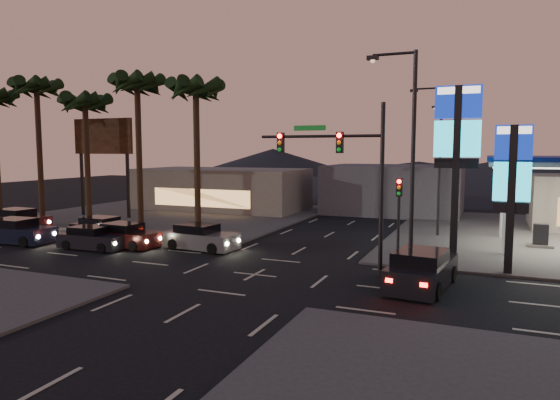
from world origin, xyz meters
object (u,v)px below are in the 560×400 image
at_px(suv_station, 421,270).
at_px(car_lane_a_mid, 126,236).
at_px(car_lane_a_rear, 17,232).
at_px(car_lane_b_front, 200,238).
at_px(pylon_sign_tall, 457,139).
at_px(car_lane_a_front, 92,239).
at_px(car_lane_b_rear, 18,220).
at_px(car_lane_b_mid, 103,228).
at_px(pylon_sign_short, 512,176).
at_px(traffic_signal_mast, 345,163).

bearing_deg(suv_station, car_lane_a_mid, 172.16).
height_order(car_lane_a_rear, car_lane_b_front, car_lane_a_rear).
bearing_deg(suv_station, pylon_sign_tall, 78.31).
xyz_separation_m(car_lane_b_front, suv_station, (13.08, -3.50, 0.08)).
xyz_separation_m(pylon_sign_tall, car_lane_a_rear, (-25.76, -4.03, -5.67)).
height_order(car_lane_a_mid, car_lane_a_rear, car_lane_a_rear).
distance_m(pylon_sign_tall, car_lane_a_rear, 26.68).
bearing_deg(suv_station, car_lane_b_front, 165.03).
height_order(car_lane_a_front, car_lane_a_mid, car_lane_a_mid).
bearing_deg(car_lane_b_front, car_lane_a_front, -157.99).
relative_size(pylon_sign_tall, car_lane_a_rear, 1.86).
xyz_separation_m(car_lane_a_front, car_lane_b_rear, (-10.15, 3.39, 0.10)).
height_order(car_lane_a_mid, car_lane_b_mid, car_lane_a_mid).
xyz_separation_m(pylon_sign_tall, pylon_sign_short, (2.50, -1.00, -1.74)).
xyz_separation_m(car_lane_b_mid, car_lane_b_rear, (-8.15, 0.33, 0.06)).
height_order(traffic_signal_mast, car_lane_b_mid, traffic_signal_mast).
bearing_deg(traffic_signal_mast, pylon_sign_tall, 36.52).
bearing_deg(pylon_sign_tall, pylon_sign_short, -21.80).
xyz_separation_m(pylon_sign_short, car_lane_b_rear, (-32.65, 0.72, -3.94)).
bearing_deg(pylon_sign_tall, traffic_signal_mast, -143.48).
distance_m(car_lane_a_front, car_lane_b_mid, 3.65).
height_order(pylon_sign_short, traffic_signal_mast, traffic_signal_mast).
height_order(traffic_signal_mast, suv_station, traffic_signal_mast).
xyz_separation_m(traffic_signal_mast, suv_station, (3.76, -1.26, -4.46)).
bearing_deg(suv_station, car_lane_a_rear, 178.29).
bearing_deg(car_lane_a_front, car_lane_b_front, 22.01).
height_order(car_lane_b_front, car_lane_b_mid, car_lane_b_front).
bearing_deg(car_lane_b_rear, car_lane_b_mid, -2.35).
bearing_deg(traffic_signal_mast, suv_station, -18.49).
height_order(car_lane_a_rear, car_lane_b_mid, car_lane_a_rear).
bearing_deg(car_lane_a_front, pylon_sign_short, 6.77).
bearing_deg(car_lane_a_mid, car_lane_a_rear, -166.53).
xyz_separation_m(traffic_signal_mast, car_lane_b_rear, (-25.41, 3.24, -4.51)).
relative_size(car_lane_a_front, car_lane_b_front, 0.89).
height_order(traffic_signal_mast, car_lane_a_mid, traffic_signal_mast).
xyz_separation_m(car_lane_a_rear, car_lane_b_front, (11.69, 2.76, -0.03)).
bearing_deg(car_lane_a_front, car_lane_b_rear, 161.51).
relative_size(pylon_sign_tall, suv_station, 1.74).
xyz_separation_m(car_lane_a_mid, suv_station, (17.69, -2.43, 0.10)).
bearing_deg(pylon_sign_tall, car_lane_a_front, -169.60).
distance_m(car_lane_a_rear, car_lane_b_rear, 5.78).
xyz_separation_m(traffic_signal_mast, car_lane_a_mid, (-13.93, 1.18, -4.56)).
xyz_separation_m(pylon_sign_tall, car_lane_a_mid, (-18.68, -2.33, -5.73)).
relative_size(car_lane_a_mid, car_lane_a_rear, 0.93).
xyz_separation_m(pylon_sign_short, car_lane_a_rear, (-28.26, -3.03, -3.94)).
distance_m(car_lane_b_rear, suv_station, 29.51).
height_order(pylon_sign_short, car_lane_b_front, pylon_sign_short).
distance_m(car_lane_b_front, suv_station, 13.54).
bearing_deg(car_lane_b_front, car_lane_a_mid, -167.02).
relative_size(car_lane_a_front, car_lane_a_mid, 0.93).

